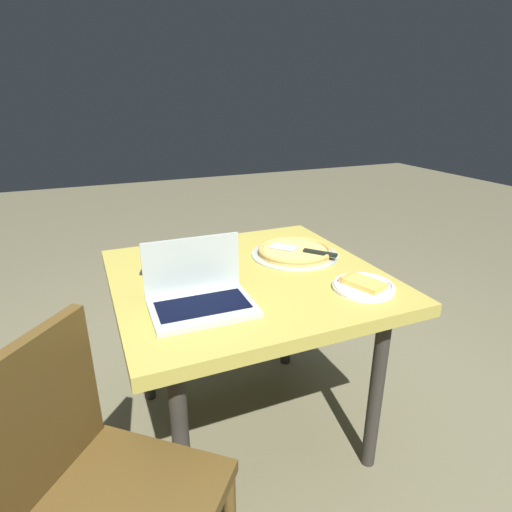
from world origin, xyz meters
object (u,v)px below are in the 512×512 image
(dining_table, at_px, (247,292))
(table_knife, at_px, (146,266))
(laptop, at_px, (199,294))
(chair_near, at_px, (85,490))
(pizza_tray, at_px, (295,251))
(pizza_plate, at_px, (363,286))

(dining_table, distance_m, table_knife, 0.42)
(laptop, bearing_deg, chair_near, 42.65)
(dining_table, xyz_separation_m, table_knife, (0.35, -0.22, 0.08))
(dining_table, height_order, table_knife, table_knife)
(dining_table, relative_size, chair_near, 1.13)
(laptop, distance_m, chair_near, 0.61)
(laptop, bearing_deg, pizza_tray, -150.28)
(dining_table, height_order, pizza_plate, pizza_plate)
(pizza_tray, bearing_deg, pizza_plate, 99.16)
(laptop, xyz_separation_m, pizza_plate, (-0.57, 0.11, -0.03))
(pizza_tray, distance_m, chair_near, 1.15)
(pizza_plate, bearing_deg, chair_near, 15.07)
(pizza_tray, relative_size, chair_near, 0.42)
(laptop, relative_size, pizza_tray, 0.89)
(dining_table, height_order, laptop, laptop)
(table_knife, bearing_deg, dining_table, 147.41)
(laptop, height_order, pizza_plate, laptop)
(dining_table, xyz_separation_m, pizza_tray, (-0.27, -0.11, 0.10))
(pizza_tray, bearing_deg, dining_table, 21.98)
(table_knife, height_order, chair_near, chair_near)
(pizza_tray, relative_size, table_knife, 1.78)
(pizza_plate, bearing_deg, laptop, -10.69)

